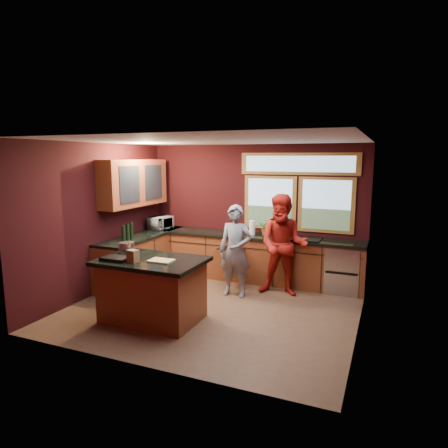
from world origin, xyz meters
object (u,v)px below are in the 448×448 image
Objects in this scene: person_grey at (235,251)px; person_red at (283,245)px; stock_pot at (127,248)px; cutting_board at (161,261)px; island at (152,289)px.

person_red reaches higher than person_grey.
stock_pot is at bearing -145.17° from person_red.
stock_pot is (-0.75, 0.20, 0.08)m from cutting_board.
person_red reaches higher than island.
person_grey is 0.85m from person_red.
island is 2.45m from person_red.
cutting_board is at bearing -14.93° from stock_pot.
person_grey is at bearing 69.79° from cutting_board.
person_grey is at bearing -158.62° from person_red.
cutting_board is 0.78m from stock_pot.
cutting_board is (-1.33, -1.91, 0.05)m from person_red.
island is 0.80m from stock_pot.
person_grey is (0.77, 1.49, 0.34)m from island.
person_red is at bearing 50.58° from island.
person_red is 7.56× the size of stock_pot.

